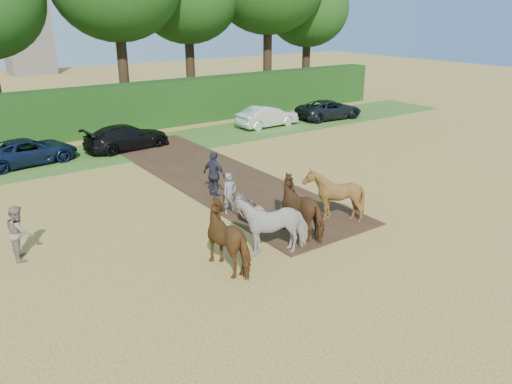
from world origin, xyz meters
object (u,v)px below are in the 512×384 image
(spectator_near, at_px, (19,232))
(parked_cars, at_px, (173,131))
(spectator_far, at_px, (214,175))
(plough_team, at_px, (287,214))

(spectator_near, relative_size, parked_cars, 0.06)
(spectator_near, xyz_separation_m, spectator_far, (7.82, 1.17, 0.10))
(plough_team, bearing_deg, spectator_near, 153.14)
(plough_team, distance_m, parked_cars, 14.77)
(parked_cars, bearing_deg, spectator_far, -106.51)
(spectator_far, bearing_deg, parked_cars, -35.11)
(spectator_near, relative_size, plough_team, 0.27)
(spectator_near, bearing_deg, plough_team, -107.86)
(plough_team, bearing_deg, parked_cars, 78.35)
(spectator_near, xyz_separation_m, parked_cars, (10.62, 10.60, -0.19))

